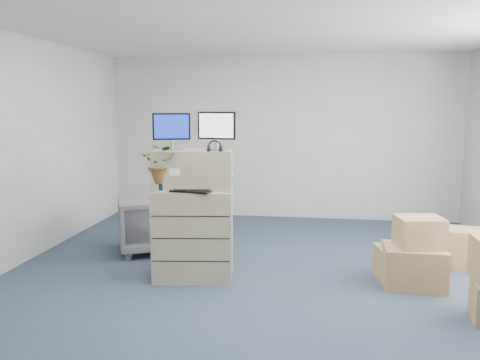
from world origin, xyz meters
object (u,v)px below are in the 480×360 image
Objects in this scene: keyboard at (191,191)px; water_bottle at (199,178)px; filing_cabinet_lower at (194,234)px; monitor_right at (217,129)px; potted_plant at (162,169)px; office_chair at (150,221)px; monitor_left at (172,129)px.

water_bottle is at bearing 92.43° from keyboard.
filing_cabinet_lower is 1.21m from monitor_right.
potted_plant is at bearing -152.26° from water_bottle.
water_bottle is at bearing -169.55° from monitor_right.
office_chair is at bearing 148.72° from monitor_right.
potted_plant is (-0.31, -0.13, 0.74)m from filing_cabinet_lower.
potted_plant reaches higher than filing_cabinet_lower.
monitor_right is at bearing 5.29° from water_bottle.
keyboard is at bearing -89.24° from filing_cabinet_lower.
potted_plant is at bearing -173.17° from keyboard.
office_chair is at bearing 137.22° from water_bottle.
monitor_right is at bearing -7.01° from monitor_left.
monitor_right is (0.48, 0.10, 0.01)m from monitor_left.
water_bottle reaches higher than keyboard.
monitor_left reaches higher than water_bottle.
office_chair is at bearing 140.66° from keyboard.
filing_cabinet_lower is 1.24× the size of office_chair.
potted_plant reaches higher than keyboard.
office_chair is at bearing 104.77° from monitor_left.
monitor_left is (-0.22, -0.02, 1.17)m from filing_cabinet_lower.
monitor_left is 1.67m from office_chair.
keyboard is at bearing -4.54° from potted_plant.
monitor_right is at bearing 118.99° from office_chair.
filing_cabinet_lower is 2.33× the size of keyboard.
monitor_left reaches higher than keyboard.
monitor_right is 1.83× the size of water_bottle.
water_bottle is at bearing 40.89° from filing_cabinet_lower.
monitor_left reaches higher than office_chair.
monitor_right is 0.74m from keyboard.
monitor_left is 0.88× the size of potted_plant.
filing_cabinet_lower is 4.36× the size of water_bottle.
monitor_left is 0.50× the size of office_chair.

